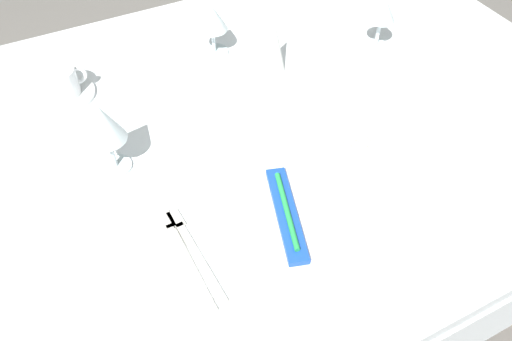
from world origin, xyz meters
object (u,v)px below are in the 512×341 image
object	(u,v)px
toothbrush_package	(286,213)
wine_glass_left	(382,12)
fork_inner	(184,254)
dinner_knife	(358,185)
spoon_dessert	(377,166)
fork_outer	(194,250)
spoon_tea	(382,158)
dinner_plate	(286,219)
coffee_cup_right	(59,82)
wine_glass_centre	(212,20)
napkin_folded	(273,43)
wine_glass_right	(104,126)
spoon_soup	(365,171)

from	to	relation	value
toothbrush_package	wine_glass_left	size ratio (longest dim) A/B	1.51
fork_inner	dinner_knife	world-z (taller)	same
toothbrush_package	spoon_dessert	distance (m)	0.23
toothbrush_package	fork_outer	xyz separation A→B (m)	(-0.17, 0.02, -0.02)
spoon_dessert	wine_glass_left	bearing A→B (deg)	54.79
fork_inner	wine_glass_left	xyz separation A→B (m)	(0.66, 0.36, 0.10)
fork_inner	fork_outer	bearing A→B (deg)	0.37
spoon_tea	dinner_plate	bearing A→B (deg)	-168.49
toothbrush_package	coffee_cup_right	bearing A→B (deg)	117.51
wine_glass_centre	napkin_folded	world-z (taller)	napkin_folded
coffee_cup_right	wine_glass_centre	world-z (taller)	wine_glass_centre
toothbrush_package	spoon_tea	bearing A→B (deg)	11.51
dinner_plate	spoon_tea	size ratio (longest dim) A/B	1.29
spoon_tea	wine_glass_centre	bearing A→B (deg)	107.72
fork_outer	wine_glass_left	distance (m)	0.74
fork_outer	dinner_knife	xyz separation A→B (m)	(0.34, -0.01, 0.00)
dinner_knife	spoon_dessert	bearing A→B (deg)	20.01
spoon_tea	wine_glass_right	distance (m)	0.54
spoon_soup	spoon_tea	bearing A→B (deg)	15.62
wine_glass_left	spoon_soup	bearing A→B (deg)	-128.38
fork_outer	toothbrush_package	bearing A→B (deg)	-5.91
fork_inner	spoon_tea	world-z (taller)	spoon_tea
coffee_cup_right	wine_glass_left	size ratio (longest dim) A/B	0.77
fork_inner	spoon_dessert	xyz separation A→B (m)	(0.42, 0.02, 0.00)
dinner_plate	spoon_tea	distance (m)	0.25
wine_glass_centre	wine_glass_right	distance (m)	0.43
toothbrush_package	wine_glass_left	distance (m)	0.60
spoon_soup	spoon_tea	world-z (taller)	same
spoon_dessert	dinner_knife	bearing A→B (deg)	-159.99
fork_inner	wine_glass_centre	size ratio (longest dim) A/B	1.67
wine_glass_right	spoon_soup	bearing A→B (deg)	-28.12
fork_inner	wine_glass_right	world-z (taller)	wine_glass_right
dinner_plate	toothbrush_package	bearing A→B (deg)	0.00
spoon_soup	napkin_folded	xyz separation A→B (m)	(-0.01, 0.38, 0.07)
toothbrush_package	wine_glass_right	world-z (taller)	wine_glass_right
wine_glass_left	fork_inner	bearing A→B (deg)	-151.42
wine_glass_left	dinner_knife	bearing A→B (deg)	-129.84
toothbrush_package	spoon_soup	world-z (taller)	toothbrush_package
spoon_soup	coffee_cup_right	bearing A→B (deg)	133.73
spoon_soup	spoon_dessert	bearing A→B (deg)	-3.11
toothbrush_package	spoon_soup	xyz separation A→B (m)	(0.20, 0.04, -0.02)
fork_outer	napkin_folded	size ratio (longest dim) A/B	1.43
spoon_dessert	fork_inner	bearing A→B (deg)	-177.60
fork_inner	coffee_cup_right	world-z (taller)	coffee_cup_right
fork_inner	wine_glass_right	bearing A→B (deg)	100.48
dinner_knife	wine_glass_centre	world-z (taller)	wine_glass_centre
spoon_tea	wine_glass_left	size ratio (longest dim) A/B	1.49
spoon_soup	wine_glass_centre	xyz separation A→B (m)	(-0.10, 0.50, 0.09)
fork_outer	napkin_folded	bearing A→B (deg)	47.36
spoon_dessert	wine_glass_centre	bearing A→B (deg)	104.83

